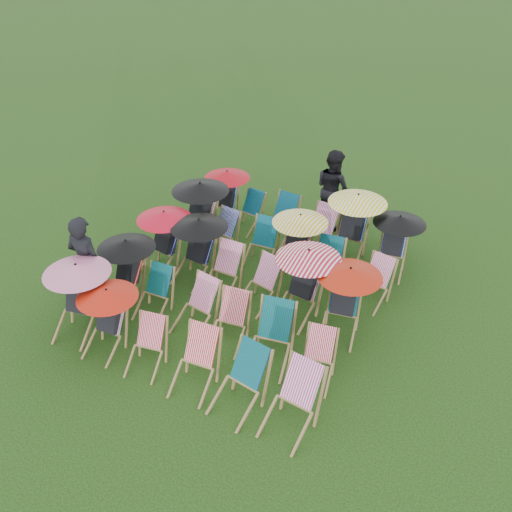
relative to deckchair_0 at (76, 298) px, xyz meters
The scene contains 33 objects.
ground 3.05m from the deckchair_0, 46.32° to the left, with size 100.00×100.00×0.00m, color black.
deckchair_0 is the anchor object (origin of this frame).
deckchair_1 0.76m from the deckchair_0, ahead, with size 1.01×1.07×1.19m.
deckchair_2 1.60m from the deckchair_0, ahead, with size 0.69×0.85×0.83m.
deckchair_3 2.51m from the deckchair_0, ahead, with size 0.71×0.93×0.94m.
deckchair_4 3.33m from the deckchair_0, ahead, with size 0.75×0.97×0.98m.
deckchair_5 4.18m from the deckchair_0, ahead, with size 0.73×0.97×0.99m.
deckchair_6 1.12m from the deckchair_0, 85.24° to the left, with size 1.07×1.12×1.26m.
deckchair_7 1.34m from the deckchair_0, 52.32° to the left, with size 0.62×0.82×0.85m.
deckchair_8 2.03m from the deckchair_0, 31.79° to the left, with size 0.71×0.91×0.91m.
deckchair_9 2.65m from the deckchair_0, 23.25° to the left, with size 0.69×0.88×0.87m.
deckchair_10 3.42m from the deckchair_0, 16.51° to the left, with size 0.82×1.03×1.00m.
deckchair_11 4.21m from the deckchair_0, 13.55° to the left, with size 0.68×0.84×0.82m.
deckchair_12 2.27m from the deckchair_0, 88.25° to the left, with size 1.09×1.15×1.29m.
deckchair_13 2.47m from the deckchair_0, 69.59° to the left, with size 1.11×1.17×1.32m.
deckchair_14 2.71m from the deckchair_0, 55.22° to the left, with size 0.63×0.86×0.92m.
deckchair_15 3.25m from the deckchair_0, 43.51° to the left, with size 0.73×0.91×0.88m.
deckchair_16 3.91m from the deckchair_0, 36.07° to the left, with size 1.16×1.22×1.38m.
deckchair_17 4.58m from the deckchair_0, 29.28° to the left, with size 1.10×1.20×1.31m.
deckchair_18 3.41m from the deckchair_0, 87.57° to the left, with size 1.21×1.27×1.43m.
deckchair_19 3.50m from the deckchair_0, 77.86° to the left, with size 0.65×0.84×0.86m.
deckchair_20 3.82m from the deckchair_0, 63.32° to the left, with size 0.69×0.89×0.91m.
deckchair_21 4.24m from the deckchair_0, 54.32° to the left, with size 1.10×1.19×1.30m.
deckchair_22 4.62m from the deckchair_0, 46.43° to the left, with size 0.73×0.93×0.92m.
deckchair_23 5.34m from the deckchair_0, 38.75° to the left, with size 0.66×0.85×0.85m.
deckchair_24 4.52m from the deckchair_0, 88.27° to the left, with size 1.04×1.13×1.23m.
deckchair_25 4.57m from the deckchair_0, 80.46° to the left, with size 0.62×0.81×0.82m.
deckchair_26 4.77m from the deckchair_0, 70.72° to the left, with size 0.68×0.90×0.93m.
deckchair_27 5.10m from the deckchair_0, 60.11° to the left, with size 0.71×0.93×0.95m.
deckchair_28 5.57m from the deckchair_0, 54.96° to the left, with size 1.20×1.27×1.42m.
deckchair_29 6.10m from the deckchair_0, 47.31° to the left, with size 1.04×1.12×1.23m.
person_left 0.72m from the deckchair_0, 115.90° to the left, with size 0.70×0.46×1.91m, color black.
person_rear 6.09m from the deckchair_0, 67.70° to the left, with size 0.88×0.68×1.81m, color black.
Camera 1 is at (4.44, -7.29, 6.73)m, focal length 40.00 mm.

